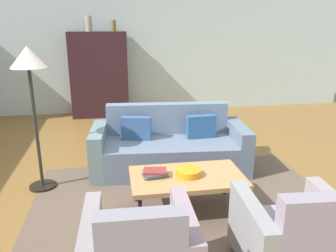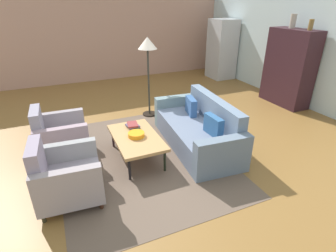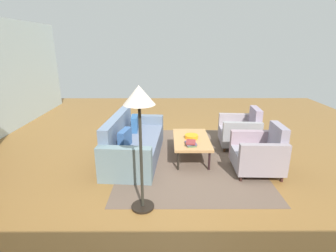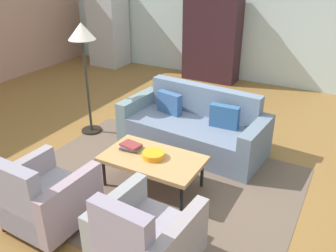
% 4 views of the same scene
% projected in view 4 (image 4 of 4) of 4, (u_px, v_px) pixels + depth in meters
% --- Properties ---
extents(ground_plane, '(11.90, 11.90, 0.00)m').
position_uv_depth(ground_plane, '(168.00, 164.00, 4.90)').
color(ground_plane, brown).
extents(wall_back, '(9.92, 0.12, 2.80)m').
position_uv_depth(wall_back, '(261.00, 17.00, 7.46)').
color(wall_back, silver).
rests_on(wall_back, ground).
extents(area_rug, '(3.40, 2.60, 0.01)m').
position_uv_depth(area_rug, '(155.00, 183.00, 4.48)').
color(area_rug, brown).
rests_on(area_rug, ground).
extents(couch, '(2.16, 1.06, 0.86)m').
position_uv_depth(couch, '(195.00, 128.00, 5.25)').
color(couch, slate).
rests_on(couch, ground).
extents(coffee_table, '(1.20, 0.70, 0.41)m').
position_uv_depth(coffee_table, '(153.00, 160.00, 4.28)').
color(coffee_table, black).
rests_on(coffee_table, ground).
extents(armchair_left, '(0.82, 0.82, 0.88)m').
position_uv_depth(armchair_left, '(43.00, 200.00, 3.64)').
color(armchair_left, black).
rests_on(armchair_left, ground).
extents(armchair_right, '(0.85, 0.85, 0.88)m').
position_uv_depth(armchair_right, '(142.00, 241.00, 3.12)').
color(armchair_right, '#3B2514').
rests_on(armchair_right, ground).
extents(fruit_bowl, '(0.27, 0.27, 0.07)m').
position_uv_depth(fruit_bowl, '(153.00, 155.00, 4.25)').
color(fruit_bowl, orange).
rests_on(fruit_bowl, coffee_table).
extents(book_stack, '(0.28, 0.22, 0.07)m').
position_uv_depth(book_stack, '(131.00, 146.00, 4.43)').
color(book_stack, '#4F724A').
rests_on(book_stack, coffee_table).
extents(cabinet, '(1.20, 0.51, 1.80)m').
position_uv_depth(cabinet, '(212.00, 40.00, 7.81)').
color(cabinet, '#321A21').
rests_on(cabinet, ground).
extents(refrigerator, '(0.80, 0.73, 1.85)m').
position_uv_depth(refrigerator, '(108.00, 28.00, 8.89)').
color(refrigerator, '#B7BABF').
rests_on(refrigerator, ground).
extents(floor_lamp, '(0.40, 0.40, 1.72)m').
position_uv_depth(floor_lamp, '(83.00, 42.00, 5.18)').
color(floor_lamp, black).
rests_on(floor_lamp, ground).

